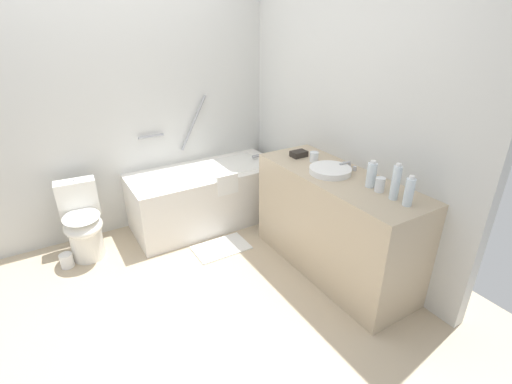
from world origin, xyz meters
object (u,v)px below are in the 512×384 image
object	(u,v)px
drinking_glass_1	(314,157)
amenity_basket	(299,154)
toilet	(83,224)
bath_mat	(221,248)
toilet_paper_roll	(67,260)
sink_basin	(330,170)
water_bottle_0	(396,182)
drinking_glass_0	(380,185)
sink_faucet	(348,165)
water_bottle_1	(371,175)
bathtub	(207,195)
water_bottle_2	(409,192)

from	to	relation	value
drinking_glass_1	amenity_basket	distance (m)	0.18
toilet	drinking_glass_1	bearing A→B (deg)	66.69
bath_mat	toilet_paper_roll	bearing A→B (deg)	161.00
sink_basin	drinking_glass_1	size ratio (longest dim) A/B	3.90
toilet	drinking_glass_1	world-z (taller)	drinking_glass_1
water_bottle_0	drinking_glass_1	xyz separation A→B (m)	(-0.00, 0.85, -0.08)
drinking_glass_0	water_bottle_0	bearing A→B (deg)	-94.69
toilet	amenity_basket	bearing A→B (deg)	70.68
sink_basin	sink_faucet	bearing A→B (deg)	0.00
drinking_glass_1	amenity_basket	size ratio (longest dim) A/B	0.61
toilet	water_bottle_0	bearing A→B (deg)	49.71
water_bottle_1	bath_mat	world-z (taller)	water_bottle_1
bathtub	sink_faucet	world-z (taller)	bathtub
amenity_basket	toilet_paper_roll	xyz separation A→B (m)	(-1.98, 0.69, -0.84)
water_bottle_2	toilet_paper_roll	xyz separation A→B (m)	(-2.02, 1.82, -0.91)
water_bottle_1	water_bottle_2	distance (m)	0.34
toilet	water_bottle_2	world-z (taller)	water_bottle_2
amenity_basket	water_bottle_0	bearing A→B (deg)	-87.90
bathtub	water_bottle_1	distance (m)	1.82
sink_basin	water_bottle_2	bearing A→B (deg)	-84.89
amenity_basket	sink_basin	bearing A→B (deg)	-92.84
drinking_glass_0	toilet_paper_roll	xyz separation A→B (m)	(-2.03, 1.57, -0.87)
water_bottle_0	amenity_basket	world-z (taller)	water_bottle_0
toilet	water_bottle_1	size ratio (longest dim) A/B	3.48
toilet	water_bottle_0	size ratio (longest dim) A/B	2.71
sink_basin	water_bottle_0	world-z (taller)	water_bottle_0
bathtub	drinking_glass_1	size ratio (longest dim) A/B	18.03
bath_mat	toilet_paper_roll	distance (m)	1.37
sink_faucet	bath_mat	size ratio (longest dim) A/B	0.29
water_bottle_0	water_bottle_2	bearing A→B (deg)	-88.91
sink_basin	drinking_glass_0	bearing A→B (deg)	-80.94
bathtub	sink_basin	xyz separation A→B (m)	(0.55, -1.23, 0.58)
toilet	toilet_paper_roll	distance (m)	0.34
bath_mat	drinking_glass_1	bearing A→B (deg)	-29.98
drinking_glass_1	bath_mat	size ratio (longest dim) A/B	0.17
drinking_glass_0	toilet	bearing A→B (deg)	137.69
drinking_glass_0	bathtub	bearing A→B (deg)	110.33
water_bottle_2	amenity_basket	world-z (taller)	water_bottle_2
drinking_glass_0	toilet_paper_roll	world-z (taller)	drinking_glass_0
amenity_basket	bath_mat	xyz separation A→B (m)	(-0.69, 0.24, -0.90)
water_bottle_0	bathtub	bearing A→B (deg)	108.61
water_bottle_1	drinking_glass_0	size ratio (longest dim) A/B	1.93
toilet	sink_faucet	xyz separation A→B (m)	(1.96, -1.23, 0.58)
sink_basin	drinking_glass_0	distance (m)	0.45
water_bottle_1	toilet_paper_roll	size ratio (longest dim) A/B	1.58
bath_mat	water_bottle_0	bearing A→B (deg)	-60.16
water_bottle_0	bath_mat	distance (m)	1.76
sink_basin	drinking_glass_1	world-z (taller)	drinking_glass_1
bathtub	water_bottle_0	distance (m)	2.03
drinking_glass_0	toilet_paper_roll	distance (m)	2.71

